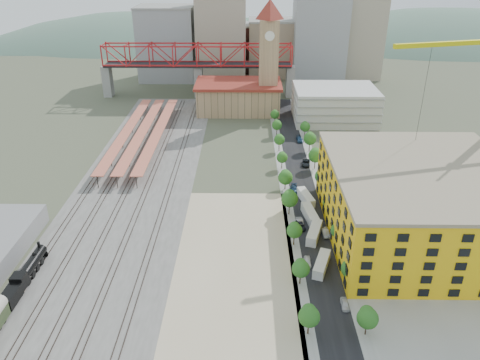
{
  "coord_description": "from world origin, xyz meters",
  "views": [
    {
      "loc": [
        -1.63,
        -122.32,
        66.52
      ],
      "look_at": [
        -3.11,
        -8.85,
        10.0
      ],
      "focal_mm": 35.0,
      "sensor_mm": 36.0,
      "label": 1
    }
  ],
  "objects_px": {
    "construction_building": "(420,203)",
    "locomotive": "(26,274)",
    "site_trailer_b": "(314,233)",
    "site_trailer_c": "(310,214)",
    "clock_tower": "(269,47)",
    "site_trailer_a": "(322,264)",
    "site_trailer_d": "(306,197)",
    "car_0": "(307,262)"
  },
  "relations": [
    {
      "from": "construction_building",
      "to": "site_trailer_c",
      "type": "relative_size",
      "value": 5.2
    },
    {
      "from": "site_trailer_b",
      "to": "site_trailer_d",
      "type": "xyz_separation_m",
      "value": [
        0.0,
        19.0,
        -0.05
      ]
    },
    {
      "from": "locomotive",
      "to": "site_trailer_a",
      "type": "relative_size",
      "value": 2.26
    },
    {
      "from": "site_trailer_c",
      "to": "car_0",
      "type": "distance_m",
      "value": 20.88
    },
    {
      "from": "site_trailer_b",
      "to": "car_0",
      "type": "distance_m",
      "value": 11.76
    },
    {
      "from": "site_trailer_a",
      "to": "car_0",
      "type": "xyz_separation_m",
      "value": [
        -3.0,
        1.71,
        -0.6
      ]
    },
    {
      "from": "locomotive",
      "to": "site_trailer_c",
      "type": "relative_size",
      "value": 2.18
    },
    {
      "from": "site_trailer_d",
      "to": "car_0",
      "type": "height_order",
      "value": "site_trailer_d"
    },
    {
      "from": "locomotive",
      "to": "car_0",
      "type": "relative_size",
      "value": 5.26
    },
    {
      "from": "site_trailer_a",
      "to": "site_trailer_c",
      "type": "bearing_deg",
      "value": 109.03
    },
    {
      "from": "locomotive",
      "to": "site_trailer_d",
      "type": "relative_size",
      "value": 2.27
    },
    {
      "from": "site_trailer_a",
      "to": "site_trailer_b",
      "type": "relative_size",
      "value": 0.96
    },
    {
      "from": "site_trailer_b",
      "to": "car_0",
      "type": "bearing_deg",
      "value": -87.31
    },
    {
      "from": "site_trailer_c",
      "to": "site_trailer_d",
      "type": "distance_m",
      "value": 9.7
    },
    {
      "from": "clock_tower",
      "to": "locomotive",
      "type": "relative_size",
      "value": 2.46
    },
    {
      "from": "clock_tower",
      "to": "site_trailer_a",
      "type": "bearing_deg",
      "value": -86.0
    },
    {
      "from": "clock_tower",
      "to": "car_0",
      "type": "distance_m",
      "value": 116.36
    },
    {
      "from": "clock_tower",
      "to": "site_trailer_b",
      "type": "distance_m",
      "value": 105.4
    },
    {
      "from": "site_trailer_a",
      "to": "car_0",
      "type": "distance_m",
      "value": 3.5
    },
    {
      "from": "site_trailer_d",
      "to": "car_0",
      "type": "distance_m",
      "value": 30.51
    },
    {
      "from": "site_trailer_d",
      "to": "locomotive",
      "type": "bearing_deg",
      "value": -163.94
    },
    {
      "from": "construction_building",
      "to": "site_trailer_c",
      "type": "height_order",
      "value": "construction_building"
    },
    {
      "from": "site_trailer_b",
      "to": "site_trailer_c",
      "type": "xyz_separation_m",
      "value": [
        0.0,
        9.3,
        0.0
      ]
    },
    {
      "from": "construction_building",
      "to": "site_trailer_a",
      "type": "xyz_separation_m",
      "value": [
        -26.0,
        -14.54,
        -8.13
      ]
    },
    {
      "from": "construction_building",
      "to": "site_trailer_c",
      "type": "distance_m",
      "value": 28.33
    },
    {
      "from": "construction_building",
      "to": "site_trailer_d",
      "type": "xyz_separation_m",
      "value": [
        -26.0,
        17.53,
        -8.14
      ]
    },
    {
      "from": "clock_tower",
      "to": "construction_building",
      "type": "xyz_separation_m",
      "value": [
        34.0,
        -99.99,
        -19.29
      ]
    },
    {
      "from": "site_trailer_d",
      "to": "car_0",
      "type": "relative_size",
      "value": 2.32
    },
    {
      "from": "clock_tower",
      "to": "site_trailer_b",
      "type": "height_order",
      "value": "clock_tower"
    },
    {
      "from": "clock_tower",
      "to": "locomotive",
      "type": "bearing_deg",
      "value": -115.82
    },
    {
      "from": "construction_building",
      "to": "locomotive",
      "type": "distance_m",
      "value": 94.41
    },
    {
      "from": "locomotive",
      "to": "car_0",
      "type": "xyz_separation_m",
      "value": [
        63.0,
        7.03,
        -1.29
      ]
    },
    {
      "from": "site_trailer_c",
      "to": "car_0",
      "type": "bearing_deg",
      "value": -106.91
    },
    {
      "from": "clock_tower",
      "to": "locomotive",
      "type": "distance_m",
      "value": 135.8
    },
    {
      "from": "clock_tower",
      "to": "site_trailer_a",
      "type": "relative_size",
      "value": 5.55
    },
    {
      "from": "construction_building",
      "to": "locomotive",
      "type": "bearing_deg",
      "value": -167.82
    },
    {
      "from": "site_trailer_b",
      "to": "site_trailer_c",
      "type": "distance_m",
      "value": 9.3
    },
    {
      "from": "clock_tower",
      "to": "site_trailer_c",
      "type": "distance_m",
      "value": 96.48
    },
    {
      "from": "site_trailer_b",
      "to": "site_trailer_c",
      "type": "bearing_deg",
      "value": 107.49
    },
    {
      "from": "site_trailer_a",
      "to": "site_trailer_c",
      "type": "xyz_separation_m",
      "value": [
        0.0,
        22.37,
        0.05
      ]
    },
    {
      "from": "site_trailer_a",
      "to": "site_trailer_d",
      "type": "height_order",
      "value": "site_trailer_a"
    },
    {
      "from": "locomotive",
      "to": "site_trailer_a",
      "type": "height_order",
      "value": "locomotive"
    }
  ]
}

